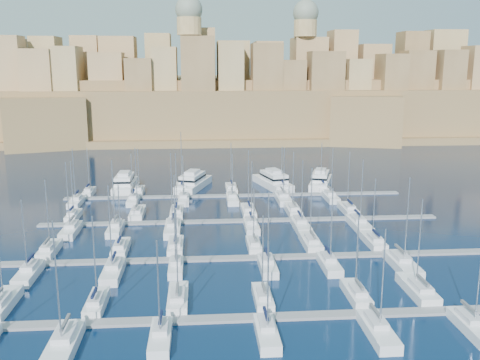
{
  "coord_description": "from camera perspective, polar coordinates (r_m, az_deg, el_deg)",
  "views": [
    {
      "loc": [
        -8.6,
        -98.08,
        32.8
      ],
      "look_at": [
        -0.62,
        6.0,
        9.91
      ],
      "focal_mm": 40.0,
      "sensor_mm": 36.0,
      "label": 1
    }
  ],
  "objects": [
    {
      "name": "sailboat_10",
      "position": [
        70.08,
        14.5,
        -15.27
      ],
      "size": [
        2.81,
        9.38,
        14.22
      ],
      "color": "white",
      "rests_on": "ground"
    },
    {
      "name": "motor_yacht_a",
      "position": [
        144.22,
        -12.18,
        -0.36
      ],
      "size": [
        5.0,
        16.37,
        5.25
      ],
      "color": "white",
      "rests_on": "ground"
    },
    {
      "name": "ground",
      "position": [
        103.78,
        0.6,
        -6.06
      ],
      "size": [
        600.0,
        600.0,
        0.0
      ],
      "primitive_type": "plane",
      "color": "black",
      "rests_on": "ground"
    },
    {
      "name": "sailboat_26",
      "position": [
        118.12,
        -6.76,
        -3.47
      ],
      "size": [
        2.76,
        9.2,
        14.09
      ],
      "color": "white",
      "rests_on": "ground"
    },
    {
      "name": "sailboat_3",
      "position": [
        76.56,
        2.45,
        -12.41
      ],
      "size": [
        2.41,
        8.04,
        12.82
      ],
      "color": "white",
      "rests_on": "ground"
    },
    {
      "name": "sailboat_13",
      "position": [
        97.76,
        -12.61,
        -7.1
      ],
      "size": [
        2.57,
        8.55,
        12.45
      ],
      "color": "white",
      "rests_on": "ground"
    },
    {
      "name": "pontoon_mid_near",
      "position": [
        92.45,
        1.25,
        -8.28
      ],
      "size": [
        84.0,
        2.0,
        0.4
      ],
      "primitive_type": "cube",
      "color": "slate",
      "rests_on": "ground"
    },
    {
      "name": "sailboat_25",
      "position": [
        118.99,
        -10.9,
        -3.48
      ],
      "size": [
        2.88,
        9.59,
        15.37
      ],
      "color": "white",
      "rests_on": "ground"
    },
    {
      "name": "sailboat_0",
      "position": [
        81.43,
        -24.04,
        -11.96
      ],
      "size": [
        2.86,
        9.54,
        12.91
      ],
      "color": "white",
      "rests_on": "ground"
    },
    {
      "name": "sailboat_1",
      "position": [
        77.49,
        -15.06,
        -12.53
      ],
      "size": [
        2.45,
        8.15,
        13.24
      ],
      "color": "white",
      "rests_on": "ground"
    },
    {
      "name": "sailboat_20",
      "position": [
        87.59,
        -6.85,
        -9.22
      ],
      "size": [
        2.27,
        7.57,
        11.44
      ],
      "color": "white",
      "rests_on": "ground"
    },
    {
      "name": "fortified_city",
      "position": [
        254.13,
        -2.5,
        8.28
      ],
      "size": [
        460.0,
        108.95,
        59.52
      ],
      "color": "brown",
      "rests_on": "ground"
    },
    {
      "name": "pontoon_near",
      "position": [
        72.41,
        3.01,
        -14.41
      ],
      "size": [
        84.0,
        2.0,
        0.4
      ],
      "primitive_type": "cube",
      "color": "slate",
      "rests_on": "ground"
    },
    {
      "name": "sailboat_19",
      "position": [
        87.71,
        -13.39,
        -9.42
      ],
      "size": [
        2.85,
        9.5,
        15.1
      ],
      "color": "white",
      "rests_on": "ground"
    },
    {
      "name": "sailboat_38",
      "position": [
        140.11,
        -6.21,
        -0.92
      ],
      "size": [
        3.22,
        10.73,
        15.84
      ],
      "color": "white",
      "rests_on": "ground"
    },
    {
      "name": "sailboat_9",
      "position": [
        67.58,
        2.88,
        -15.98
      ],
      "size": [
        2.53,
        8.44,
        12.89
      ],
      "color": "white",
      "rests_on": "ground"
    },
    {
      "name": "sailboat_31",
      "position": [
        108.99,
        -13.15,
        -5.07
      ],
      "size": [
        2.64,
        8.79,
        14.92
      ],
      "color": "white",
      "rests_on": "ground"
    },
    {
      "name": "sailboat_18",
      "position": [
        90.92,
        -21.6,
        -9.2
      ],
      "size": [
        2.7,
        9.0,
        13.0
      ],
      "color": "white",
      "rests_on": "ground"
    },
    {
      "name": "sailboat_7",
      "position": [
        68.23,
        -18.32,
        -16.3
      ],
      "size": [
        3.1,
        10.34,
        16.26
      ],
      "color": "white",
      "rests_on": "ground"
    },
    {
      "name": "sailboat_29",
      "position": [
        122.52,
        11.45,
        -3.05
      ],
      "size": [
        2.74,
        9.13,
        13.96
      ],
      "color": "white",
      "rests_on": "ground"
    },
    {
      "name": "sailboat_34",
      "position": [
        109.15,
        6.49,
        -4.79
      ],
      "size": [
        2.9,
        9.67,
        14.47
      ],
      "color": "white",
      "rests_on": "ground"
    },
    {
      "name": "sailboat_43",
      "position": [
        130.13,
        -11.33,
        -2.15
      ],
      "size": [
        2.45,
        8.18,
        12.45
      ],
      "color": "white",
      "rests_on": "ground"
    },
    {
      "name": "motor_yacht_c",
      "position": [
        144.59,
        3.55,
        -0.07
      ],
      "size": [
        9.48,
        17.91,
        5.25
      ],
      "color": "white",
      "rests_on": "ground"
    },
    {
      "name": "sailboat_21",
      "position": [
        87.69,
        2.95,
        -9.1
      ],
      "size": [
        2.56,
        8.55,
        13.29
      ],
      "color": "white",
      "rests_on": "ground"
    },
    {
      "name": "sailboat_16",
      "position": [
        99.25,
        7.55,
        -6.58
      ],
      "size": [
        2.89,
        9.62,
        14.71
      ],
      "color": "white",
      "rests_on": "ground"
    },
    {
      "name": "sailboat_2",
      "position": [
        76.65,
        -6.64,
        -12.44
      ],
      "size": [
        2.75,
        9.17,
        13.78
      ],
      "color": "white",
      "rests_on": "ground"
    },
    {
      "name": "sailboat_30",
      "position": [
        110.38,
        -17.59,
        -5.11
      ],
      "size": [
        2.81,
        9.38,
        14.68
      ],
      "color": "white",
      "rests_on": "ground"
    },
    {
      "name": "sailboat_33",
      "position": [
        108.06,
        1.22,
        -4.89
      ],
      "size": [
        2.7,
        8.99,
        14.35
      ],
      "color": "white",
      "rests_on": "ground"
    },
    {
      "name": "sailboat_22",
      "position": [
        89.44,
        9.5,
        -8.82
      ],
      "size": [
        2.6,
        8.66,
        13.91
      ],
      "color": "white",
      "rests_on": "ground"
    },
    {
      "name": "sailboat_12",
      "position": [
        100.4,
        -19.67,
        -7.01
      ],
      "size": [
        2.62,
        8.72,
        13.52
      ],
      "color": "white",
      "rests_on": "ground"
    },
    {
      "name": "sailboat_45",
      "position": [
        129.01,
        -0.83,
        -2.03
      ],
      "size": [
        2.68,
        8.94,
        12.09
      ],
      "color": "white",
      "rests_on": "ground"
    },
    {
      "name": "sailboat_46",
      "position": [
        129.69,
        4.62,
        -1.98
      ],
      "size": [
        3.08,
        10.27,
        13.59
      ],
      "color": "white",
      "rests_on": "ground"
    },
    {
      "name": "sailboat_11",
      "position": [
        74.83,
        23.5,
        -14.1
      ],
      "size": [
        2.69,
        8.95,
        13.42
      ],
      "color": "white",
      "rests_on": "ground"
    },
    {
      "name": "sailboat_14",
      "position": [
        96.99,
        -6.88,
        -7.03
      ],
      "size": [
        2.67,
        8.91,
        13.96
      ],
      "color": "white",
      "rests_on": "ground"
    },
    {
      "name": "sailboat_27",
      "position": [
        118.62,
        0.91,
        -3.31
      ],
      "size": [
        2.85,
        9.5,
        14.53
      ],
      "color": "white",
      "rests_on": "ground"
    },
    {
      "name": "sailboat_5",
      "position": [
        83.07,
        18.44,
        -11.0
      ],
      "size": [
        3.02,
        10.06,
        14.39
      ],
      "color": "white",
      "rests_on": "ground"
    },
    {
      "name": "sailboat_44",
      "position": [
        129.04,
        -6.02,
        -2.1
      ],
      "size": [
        2.56,
        8.53,
        11.83
      ],
      "color": "white",
      "rests_on": "ground"
    },
    {
      "name": "sailboat_35",
      "position": [
        111.73,
        12.59,
        -4.61
      ],
      "size": [
        3.07,
        10.24,
        14.55
      ],
      "color": "white",
      "rests_on": "ground"
    },
    {
      "name": "sailboat_42",
      "position": [
        132.19,
        -17.08,
        -2.23
      ],
      "size": [
        2.61,
        8.69,
        13.84
      ],
      "color": "white",
      "rests_on": "ground"
    },
    {
      "name": "motor_yacht_d",
      "position": [
        146.31,
        8.59,
        -0.04
      ],
      "size": [
        9.48,
        16.53,
        5.25
      ],
      "color": "white",
      "rests_on": "ground"
    },
    {
      "name": "pontoon_mid_far",
      "position": [
        113.22,
        0.16,
        -4.37
      ],
      "size": [
        84.0,
        2.0,
        0.4
      ],
      "primitive_type": "cube",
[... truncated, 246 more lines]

